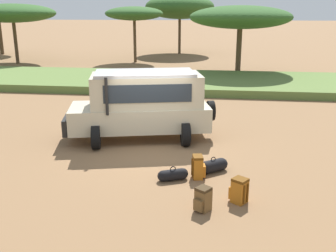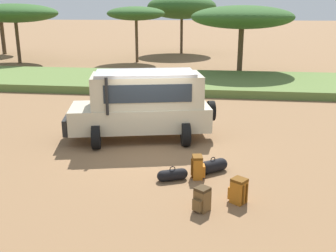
{
  "view_description": "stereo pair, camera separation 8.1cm",
  "coord_description": "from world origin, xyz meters",
  "px_view_note": "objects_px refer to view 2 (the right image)",
  "views": [
    {
      "loc": [
        2.13,
        -12.31,
        4.53
      ],
      "look_at": [
        0.61,
        -0.57,
        1.0
      ],
      "focal_mm": 42.0,
      "sensor_mm": 36.0,
      "label": 1
    },
    {
      "loc": [
        2.21,
        -12.3,
        4.53
      ],
      "look_at": [
        0.61,
        -0.57,
        1.0
      ],
      "focal_mm": 42.0,
      "sensor_mm": 36.0,
      "label": 2
    }
  ],
  "objects_px": {
    "safari_vehicle": "(143,104)",
    "acacia_tree_left_mid": "(15,13)",
    "duffel_bag_low_black_case": "(213,166)",
    "duffel_bag_soft_canvas": "(172,175)",
    "acacia_tree_centre_back": "(136,14)",
    "backpack_beside_front_wheel": "(198,167)",
    "acacia_tree_far_left": "(0,12)",
    "backpack_near_rear_wheel": "(202,199)",
    "backpack_cluster_center": "(238,191)",
    "acacia_tree_right_mid": "(182,7)",
    "acacia_tree_far_right": "(242,17)"
  },
  "relations": [
    {
      "from": "safari_vehicle",
      "to": "backpack_beside_front_wheel",
      "type": "height_order",
      "value": "safari_vehicle"
    },
    {
      "from": "safari_vehicle",
      "to": "acacia_tree_left_mid",
      "type": "bearing_deg",
      "value": 127.87
    },
    {
      "from": "backpack_beside_front_wheel",
      "to": "duffel_bag_soft_canvas",
      "type": "height_order",
      "value": "backpack_beside_front_wheel"
    },
    {
      "from": "safari_vehicle",
      "to": "acacia_tree_centre_back",
      "type": "bearing_deg",
      "value": 102.71
    },
    {
      "from": "acacia_tree_far_left",
      "to": "backpack_cluster_center",
      "type": "bearing_deg",
      "value": -52.43
    },
    {
      "from": "duffel_bag_soft_canvas",
      "to": "acacia_tree_left_mid",
      "type": "bearing_deg",
      "value": 125.87
    },
    {
      "from": "acacia_tree_centre_back",
      "to": "acacia_tree_right_mid",
      "type": "relative_size",
      "value": 0.71
    },
    {
      "from": "duffel_bag_low_black_case",
      "to": "backpack_cluster_center",
      "type": "bearing_deg",
      "value": -69.64
    },
    {
      "from": "acacia_tree_centre_back",
      "to": "acacia_tree_left_mid",
      "type": "bearing_deg",
      "value": -168.29
    },
    {
      "from": "duffel_bag_soft_canvas",
      "to": "acacia_tree_left_mid",
      "type": "distance_m",
      "value": 27.99
    },
    {
      "from": "backpack_cluster_center",
      "to": "acacia_tree_right_mid",
      "type": "bearing_deg",
      "value": 98.26
    },
    {
      "from": "backpack_cluster_center",
      "to": "duffel_bag_low_black_case",
      "type": "relative_size",
      "value": 0.74
    },
    {
      "from": "safari_vehicle",
      "to": "backpack_beside_front_wheel",
      "type": "distance_m",
      "value": 4.05
    },
    {
      "from": "backpack_beside_front_wheel",
      "to": "acacia_tree_right_mid",
      "type": "distance_m",
      "value": 32.38
    },
    {
      "from": "duffel_bag_soft_canvas",
      "to": "acacia_tree_far_left",
      "type": "xyz_separation_m",
      "value": [
        -21.32,
        28.91,
        4.11
      ]
    },
    {
      "from": "backpack_beside_front_wheel",
      "to": "backpack_near_rear_wheel",
      "type": "xyz_separation_m",
      "value": [
        0.21,
        -1.84,
        -0.04
      ]
    },
    {
      "from": "backpack_beside_front_wheel",
      "to": "acacia_tree_far_right",
      "type": "bearing_deg",
      "value": 84.26
    },
    {
      "from": "backpack_near_rear_wheel",
      "to": "acacia_tree_left_mid",
      "type": "height_order",
      "value": "acacia_tree_left_mid"
    },
    {
      "from": "acacia_tree_far_left",
      "to": "acacia_tree_centre_back",
      "type": "xyz_separation_m",
      "value": [
        15.08,
        -4.4,
        -0.12
      ]
    },
    {
      "from": "backpack_cluster_center",
      "to": "acacia_tree_far_left",
      "type": "bearing_deg",
      "value": 127.57
    },
    {
      "from": "safari_vehicle",
      "to": "acacia_tree_left_mid",
      "type": "relative_size",
      "value": 0.72
    },
    {
      "from": "acacia_tree_far_left",
      "to": "acacia_tree_centre_back",
      "type": "distance_m",
      "value": 15.71
    },
    {
      "from": "backpack_near_rear_wheel",
      "to": "duffel_bag_soft_canvas",
      "type": "xyz_separation_m",
      "value": [
        -0.89,
        1.59,
        -0.13
      ]
    },
    {
      "from": "backpack_cluster_center",
      "to": "acacia_tree_left_mid",
      "type": "height_order",
      "value": "acacia_tree_left_mid"
    },
    {
      "from": "acacia_tree_far_left",
      "to": "safari_vehicle",
      "type": "bearing_deg",
      "value": -52.04
    },
    {
      "from": "acacia_tree_far_left",
      "to": "acacia_tree_right_mid",
      "type": "distance_m",
      "value": 18.53
    },
    {
      "from": "safari_vehicle",
      "to": "duffel_bag_low_black_case",
      "type": "relative_size",
      "value": 6.45
    },
    {
      "from": "acacia_tree_far_left",
      "to": "duffel_bag_soft_canvas",
      "type": "bearing_deg",
      "value": -53.59
    },
    {
      "from": "duffel_bag_soft_canvas",
      "to": "acacia_tree_centre_back",
      "type": "xyz_separation_m",
      "value": [
        -6.24,
        24.51,
        4.0
      ]
    },
    {
      "from": "acacia_tree_left_mid",
      "to": "acacia_tree_centre_back",
      "type": "xyz_separation_m",
      "value": [
        9.99,
        2.07,
        -0.04
      ]
    },
    {
      "from": "backpack_cluster_center",
      "to": "acacia_tree_left_mid",
      "type": "bearing_deg",
      "value": 127.39
    },
    {
      "from": "duffel_bag_low_black_case",
      "to": "acacia_tree_far_left",
      "type": "bearing_deg",
      "value": 128.47
    },
    {
      "from": "duffel_bag_low_black_case",
      "to": "acacia_tree_right_mid",
      "type": "height_order",
      "value": "acacia_tree_right_mid"
    },
    {
      "from": "safari_vehicle",
      "to": "backpack_cluster_center",
      "type": "height_order",
      "value": "safari_vehicle"
    },
    {
      "from": "backpack_beside_front_wheel",
      "to": "acacia_tree_right_mid",
      "type": "bearing_deg",
      "value": 96.71
    },
    {
      "from": "backpack_cluster_center",
      "to": "duffel_bag_low_black_case",
      "type": "xyz_separation_m",
      "value": [
        -0.66,
        1.79,
        -0.12
      ]
    },
    {
      "from": "duffel_bag_low_black_case",
      "to": "duffel_bag_soft_canvas",
      "type": "bearing_deg",
      "value": -146.45
    },
    {
      "from": "backpack_cluster_center",
      "to": "acacia_tree_centre_back",
      "type": "height_order",
      "value": "acacia_tree_centre_back"
    },
    {
      "from": "duffel_bag_low_black_case",
      "to": "acacia_tree_left_mid",
      "type": "xyz_separation_m",
      "value": [
        -17.31,
        21.73,
        4.01
      ]
    },
    {
      "from": "backpack_beside_front_wheel",
      "to": "duffel_bag_low_black_case",
      "type": "xyz_separation_m",
      "value": [
        0.41,
        0.47,
        -0.14
      ]
    },
    {
      "from": "backpack_beside_front_wheel",
      "to": "acacia_tree_centre_back",
      "type": "xyz_separation_m",
      "value": [
        -6.92,
        24.27,
        3.83
      ]
    },
    {
      "from": "backpack_beside_front_wheel",
      "to": "acacia_tree_centre_back",
      "type": "distance_m",
      "value": 25.52
    },
    {
      "from": "acacia_tree_far_left",
      "to": "acacia_tree_left_mid",
      "type": "bearing_deg",
      "value": -51.78
    },
    {
      "from": "backpack_cluster_center",
      "to": "acacia_tree_far_left",
      "type": "distance_m",
      "value": 38.04
    },
    {
      "from": "duffel_bag_low_black_case",
      "to": "duffel_bag_soft_canvas",
      "type": "height_order",
      "value": "duffel_bag_low_black_case"
    },
    {
      "from": "acacia_tree_right_mid",
      "to": "duffel_bag_low_black_case",
      "type": "bearing_deg",
      "value": -82.46
    },
    {
      "from": "backpack_near_rear_wheel",
      "to": "duffel_bag_soft_canvas",
      "type": "distance_m",
      "value": 1.83
    },
    {
      "from": "safari_vehicle",
      "to": "backpack_cluster_center",
      "type": "xyz_separation_m",
      "value": [
        3.25,
        -4.59,
        -0.99
      ]
    },
    {
      "from": "duffel_bag_low_black_case",
      "to": "acacia_tree_centre_back",
      "type": "xyz_separation_m",
      "value": [
        -7.32,
        23.8,
        3.97
      ]
    },
    {
      "from": "duffel_bag_low_black_case",
      "to": "safari_vehicle",
      "type": "bearing_deg",
      "value": 132.75
    }
  ]
}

